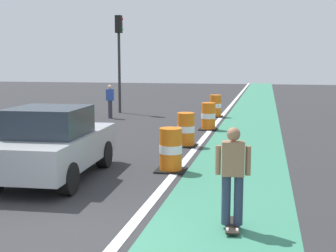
% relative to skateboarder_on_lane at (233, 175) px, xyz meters
% --- Properties ---
extents(ground_plane, '(100.00, 100.00, 0.00)m').
position_rel_skateboarder_on_lane_xyz_m(ground_plane, '(-2.55, -1.00, -0.91)').
color(ground_plane, '#2D2D30').
extents(bike_lane_strip, '(2.50, 80.00, 0.01)m').
position_rel_skateboarder_on_lane_xyz_m(bike_lane_strip, '(-0.15, 11.00, -0.91)').
color(bike_lane_strip, '#387F60').
rests_on(bike_lane_strip, ground).
extents(lane_divider_stripe, '(0.20, 80.00, 0.01)m').
position_rel_skateboarder_on_lane_xyz_m(lane_divider_stripe, '(-1.65, 11.00, -0.91)').
color(lane_divider_stripe, silver).
rests_on(lane_divider_stripe, ground).
extents(skateboarder_on_lane, '(0.57, 0.82, 1.69)m').
position_rel_skateboarder_on_lane_xyz_m(skateboarder_on_lane, '(0.00, 0.00, 0.00)').
color(skateboarder_on_lane, black).
rests_on(skateboarder_on_lane, ground).
extents(parked_sedan_nearest, '(2.09, 4.19, 1.70)m').
position_rel_skateboarder_on_lane_xyz_m(parked_sedan_nearest, '(-4.34, 2.42, -0.08)').
color(parked_sedan_nearest, '#9EA0A5').
rests_on(parked_sedan_nearest, ground).
extents(traffic_barrel_front, '(0.73, 0.73, 1.09)m').
position_rel_skateboarder_on_lane_xyz_m(traffic_barrel_front, '(-1.80, 3.72, -0.38)').
color(traffic_barrel_front, orange).
rests_on(traffic_barrel_front, ground).
extents(traffic_barrel_mid, '(0.73, 0.73, 1.09)m').
position_rel_skateboarder_on_lane_xyz_m(traffic_barrel_mid, '(-2.02, 7.16, -0.38)').
color(traffic_barrel_mid, orange).
rests_on(traffic_barrel_mid, ground).
extents(traffic_barrel_back, '(0.73, 0.73, 1.09)m').
position_rel_skateboarder_on_lane_xyz_m(traffic_barrel_back, '(-1.76, 10.91, -0.38)').
color(traffic_barrel_back, orange).
rests_on(traffic_barrel_back, ground).
extents(traffic_barrel_far, '(0.73, 0.73, 1.09)m').
position_rel_skateboarder_on_lane_xyz_m(traffic_barrel_far, '(-1.94, 15.25, -0.38)').
color(traffic_barrel_far, orange).
rests_on(traffic_barrel_far, ground).
extents(traffic_light_corner, '(0.41, 0.32, 5.10)m').
position_rel_skateboarder_on_lane_xyz_m(traffic_light_corner, '(-7.14, 16.06, 2.59)').
color(traffic_light_corner, '#2D2D2D').
rests_on(traffic_light_corner, ground).
extents(pedestrian_crossing, '(0.34, 0.20, 1.61)m').
position_rel_skateboarder_on_lane_xyz_m(pedestrian_crossing, '(-6.85, 13.65, -0.05)').
color(pedestrian_crossing, '#33333D').
rests_on(pedestrian_crossing, ground).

